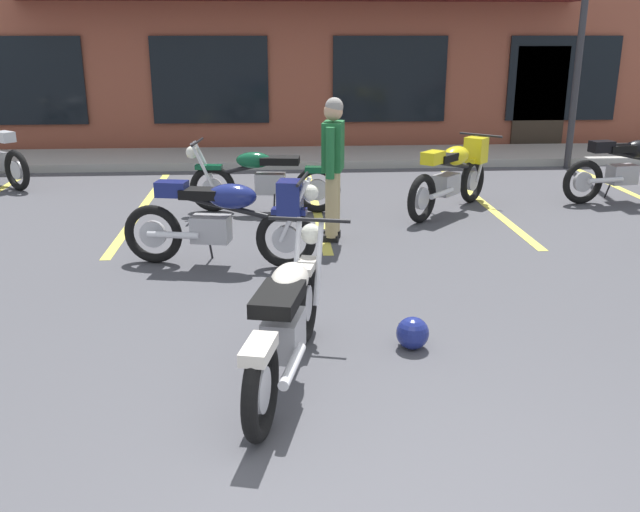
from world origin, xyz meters
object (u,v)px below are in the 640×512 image
(motorcycle_foreground_classic, at_px, (287,320))
(motorcycle_green_cafe_racer, at_px, (229,218))
(motorcycle_red_sportbike, at_px, (635,165))
(helmet_on_pavement, at_px, (412,333))
(person_in_shorts_foreground, at_px, (333,161))
(motorcycle_orange_scrambler, at_px, (453,173))
(motorcycle_silver_naked, at_px, (263,179))

(motorcycle_foreground_classic, height_order, motorcycle_green_cafe_racer, same)
(motorcycle_red_sportbike, height_order, helmet_on_pavement, motorcycle_red_sportbike)
(person_in_shorts_foreground, relative_size, helmet_on_pavement, 6.44)
(helmet_on_pavement, bearing_deg, motorcycle_orange_scrambler, 72.10)
(motorcycle_red_sportbike, distance_m, motorcycle_green_cafe_racer, 6.32)
(motorcycle_green_cafe_racer, xyz_separation_m, person_in_shorts_foreground, (1.17, 0.92, 0.42))
(motorcycle_foreground_classic, xyz_separation_m, motorcycle_orange_scrambler, (2.41, 4.84, 0.07))
(person_in_shorts_foreground, bearing_deg, motorcycle_red_sportbike, 20.62)
(motorcycle_green_cafe_racer, relative_size, helmet_on_pavement, 8.04)
(motorcycle_orange_scrambler, height_order, person_in_shorts_foreground, person_in_shorts_foreground)
(motorcycle_red_sportbike, bearing_deg, helmet_on_pavement, -131.30)
(motorcycle_silver_naked, height_order, motorcycle_orange_scrambler, same)
(motorcycle_orange_scrambler, distance_m, person_in_shorts_foreground, 2.26)
(motorcycle_silver_naked, height_order, helmet_on_pavement, motorcycle_silver_naked)
(person_in_shorts_foreground, distance_m, helmet_on_pavement, 3.20)
(motorcycle_foreground_classic, xyz_separation_m, helmet_on_pavement, (0.99, 0.46, -0.33))
(motorcycle_red_sportbike, bearing_deg, person_in_shorts_foreground, -159.38)
(motorcycle_foreground_classic, distance_m, person_in_shorts_foreground, 3.62)
(motorcycle_red_sportbike, xyz_separation_m, motorcycle_silver_naked, (-5.41, -0.32, -0.07))
(motorcycle_foreground_classic, relative_size, motorcycle_red_sportbike, 0.99)
(helmet_on_pavement, bearing_deg, motorcycle_red_sportbike, 48.70)
(motorcycle_red_sportbike, bearing_deg, motorcycle_green_cafe_racer, -155.32)
(motorcycle_green_cafe_racer, bearing_deg, motorcycle_orange_scrambler, 37.10)
(motorcycle_foreground_classic, relative_size, motorcycle_green_cafe_racer, 0.99)
(motorcycle_green_cafe_racer, distance_m, motorcycle_orange_scrambler, 3.71)
(motorcycle_foreground_classic, height_order, helmet_on_pavement, motorcycle_foreground_classic)
(motorcycle_green_cafe_racer, distance_m, helmet_on_pavement, 2.67)
(motorcycle_silver_naked, xyz_separation_m, motorcycle_green_cafe_racer, (-0.33, -2.32, 0.07))
(motorcycle_silver_naked, relative_size, person_in_shorts_foreground, 1.26)
(motorcycle_foreground_classic, distance_m, motorcycle_green_cafe_racer, 2.67)
(motorcycle_foreground_classic, bearing_deg, helmet_on_pavement, 24.99)
(motorcycle_red_sportbike, xyz_separation_m, person_in_shorts_foreground, (-4.57, -1.72, 0.42))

